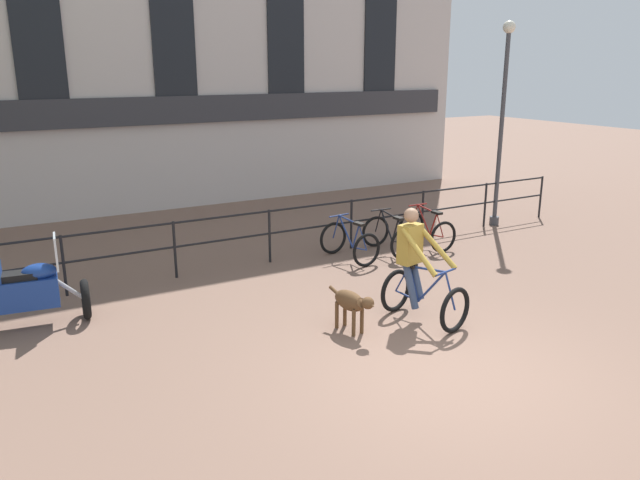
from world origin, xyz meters
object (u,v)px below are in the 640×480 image
(cyclist_with_bike, at_px, (418,271))
(parked_bicycle_mid_left, at_px, (390,236))
(parked_bicycle_near_lamp, at_px, (349,243))
(dog, at_px, (352,302))
(parked_bicycle_mid_right, at_px, (427,230))
(street_lamp, at_px, (502,115))
(parked_motorcycle, at_px, (25,291))

(cyclist_with_bike, bearing_deg, parked_bicycle_mid_left, 47.47)
(cyclist_with_bike, bearing_deg, parked_bicycle_near_lamp, 63.42)
(parked_bicycle_near_lamp, bearing_deg, cyclist_with_bike, 70.61)
(parked_bicycle_near_lamp, distance_m, parked_bicycle_mid_left, 0.97)
(dog, distance_m, parked_bicycle_mid_right, 4.75)
(parked_bicycle_near_lamp, bearing_deg, parked_bicycle_mid_right, 173.51)
(street_lamp, bearing_deg, cyclist_with_bike, -144.95)
(dog, relative_size, street_lamp, 0.20)
(parked_bicycle_mid_left, xyz_separation_m, parked_bicycle_mid_right, (0.97, -0.00, 0.00))
(parked_bicycle_mid_right, bearing_deg, parked_bicycle_mid_left, -0.19)
(parked_bicycle_mid_right, bearing_deg, parked_motorcycle, 2.99)
(street_lamp, bearing_deg, parked_bicycle_near_lamp, -171.66)
(cyclist_with_bike, height_order, parked_motorcycle, cyclist_with_bike)
(cyclist_with_bike, relative_size, parked_bicycle_near_lamp, 1.44)
(dog, height_order, parked_bicycle_near_lamp, parked_bicycle_near_lamp)
(cyclist_with_bike, height_order, parked_bicycle_mid_right, cyclist_with_bike)
(parked_bicycle_near_lamp, bearing_deg, parked_bicycle_mid_left, 173.51)
(cyclist_with_bike, xyz_separation_m, street_lamp, (5.24, 3.67, 1.85))
(cyclist_with_bike, relative_size, parked_bicycle_mid_left, 1.50)
(cyclist_with_bike, xyz_separation_m, parked_motorcycle, (-5.15, 2.57, -0.20))
(cyclist_with_bike, height_order, dog, cyclist_with_bike)
(parked_motorcycle, bearing_deg, street_lamp, -77.39)
(cyclist_with_bike, distance_m, parked_motorcycle, 5.76)
(parked_bicycle_mid_left, bearing_deg, street_lamp, -167.58)
(cyclist_with_bike, height_order, parked_bicycle_near_lamp, cyclist_with_bike)
(parked_motorcycle, xyz_separation_m, parked_bicycle_near_lamp, (5.84, 0.43, -0.20))
(parked_bicycle_mid_left, distance_m, parked_bicycle_mid_right, 0.97)
(dog, distance_m, parked_bicycle_mid_left, 4.03)
(dog, relative_size, parked_bicycle_mid_left, 0.84)
(dog, bearing_deg, parked_motorcycle, 138.67)
(parked_motorcycle, relative_size, street_lamp, 0.38)
(dog, xyz_separation_m, street_lamp, (6.35, 3.60, 2.16))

